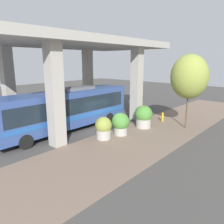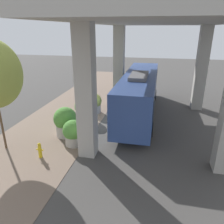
{
  "view_description": "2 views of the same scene",
  "coord_description": "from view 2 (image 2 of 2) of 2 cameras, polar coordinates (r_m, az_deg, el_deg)",
  "views": [
    {
      "loc": [
        -11.8,
        12.79,
        5.72
      ],
      "look_at": [
        0.29,
        -0.8,
        1.44
      ],
      "focal_mm": 35.0,
      "sensor_mm": 36.0,
      "label": 1
    },
    {
      "loc": [
        4.07,
        -14.86,
        6.64
      ],
      "look_at": [
        1.06,
        -0.91,
        1.19
      ],
      "focal_mm": 35.0,
      "sensor_mm": 36.0,
      "label": 2
    }
  ],
  "objects": [
    {
      "name": "planter_extra",
      "position": [
        13.34,
        -10.07,
        -5.33
      ],
      "size": [
        1.26,
        1.26,
        1.61
      ],
      "color": "#ADA89E",
      "rests_on": "ground"
    },
    {
      "name": "planter_back",
      "position": [
        18.19,
        -4.69,
        2.28
      ],
      "size": [
        1.25,
        1.25,
        1.69
      ],
      "color": "#ADA89E",
      "rests_on": "ground"
    },
    {
      "name": "bus",
      "position": [
        17.75,
        7.22,
        5.37
      ],
      "size": [
        2.6,
        12.11,
        3.56
      ],
      "color": "#334C8C",
      "rests_on": "ground"
    },
    {
      "name": "fire_hydrant",
      "position": [
        12.66,
        -18.32,
        -9.48
      ],
      "size": [
        0.39,
        0.19,
        0.91
      ],
      "color": "gold",
      "rests_on": "ground"
    },
    {
      "name": "planter_front",
      "position": [
        16.88,
        -7.38,
        0.89
      ],
      "size": [
        1.39,
        1.39,
        1.77
      ],
      "color": "#ADA89E",
      "rests_on": "ground"
    },
    {
      "name": "sidewalk_strip",
      "position": [
        17.74,
        -12.29,
        -1.53
      ],
      "size": [
        6.0,
        40.0,
        0.02
      ],
      "color": "#7A6656",
      "rests_on": "ground"
    },
    {
      "name": "ground_plane",
      "position": [
        16.77,
        -2.88,
        -2.42
      ],
      "size": [
        80.0,
        80.0,
        0.0
      ],
      "primitive_type": "plane",
      "color": "#474442",
      "rests_on": "ground"
    },
    {
      "name": "planter_middle",
      "position": [
        14.51,
        -12.04,
        -2.51
      ],
      "size": [
        1.51,
        1.51,
        1.96
      ],
      "color": "#ADA89E",
      "rests_on": "ground"
    },
    {
      "name": "overpass",
      "position": [
        14.86,
        12.7,
        20.06
      ],
      "size": [
        9.4,
        17.25,
        7.55
      ],
      "color": "#ADA89E",
      "rests_on": "ground"
    }
  ]
}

